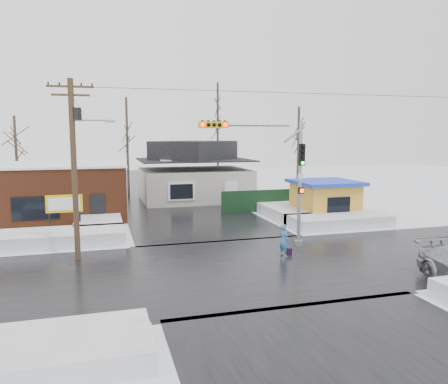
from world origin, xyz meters
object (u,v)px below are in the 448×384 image
object	(u,v)px
utility_pole	(75,159)
pedestrian	(284,241)
marquee_sign	(64,205)
kiosk	(325,199)
traffic_signal	(274,167)

from	to	relation	value
utility_pole	pedestrian	xyz separation A→B (m)	(10.19, -2.39, -4.27)
marquee_sign	kiosk	size ratio (longest dim) A/B	0.55
traffic_signal	marquee_sign	xyz separation A→B (m)	(-11.43, 6.53, -2.62)
traffic_signal	kiosk	world-z (taller)	traffic_signal
marquee_sign	pedestrian	world-z (taller)	marquee_sign
marquee_sign	pedestrian	size ratio (longest dim) A/B	1.51
utility_pole	kiosk	size ratio (longest dim) A/B	1.96
marquee_sign	pedestrian	bearing A→B (deg)	-36.68
traffic_signal	marquee_sign	bearing A→B (deg)	150.28
utility_pole	kiosk	distance (m)	18.95
utility_pole	pedestrian	bearing A→B (deg)	-13.20
traffic_signal	kiosk	xyz separation A→B (m)	(7.07, 7.03, -3.08)
kiosk	pedestrian	bearing A→B (deg)	-129.19
kiosk	traffic_signal	bearing A→B (deg)	-135.16
utility_pole	pedestrian	distance (m)	11.30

